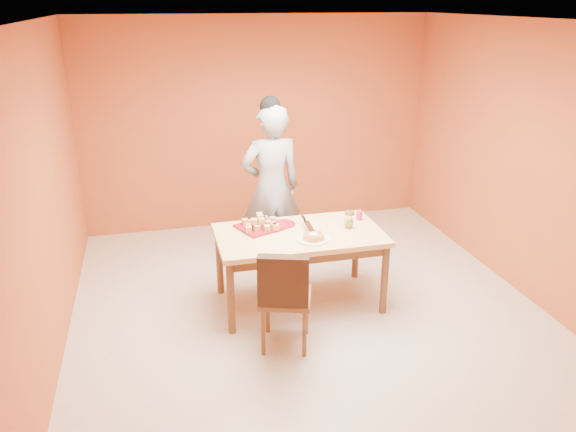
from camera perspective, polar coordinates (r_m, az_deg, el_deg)
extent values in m
plane|color=beige|center=(5.56, 2.22, -9.81)|extent=(5.00, 5.00, 0.00)
plane|color=white|center=(4.77, 2.70, 19.22)|extent=(5.00, 5.00, 0.00)
plane|color=#B75C2A|center=(7.35, -3.10, 9.30)|extent=(4.50, 0.00, 4.50)
plane|color=#B75C2A|center=(4.90, -23.76, 1.34)|extent=(0.00, 5.00, 5.00)
plane|color=#B75C2A|center=(6.01, 23.56, 4.84)|extent=(0.00, 5.00, 5.00)
cube|color=#E8CC79|center=(5.41, 1.18, -1.95)|extent=(1.60, 0.90, 0.05)
cube|color=brown|center=(5.44, 1.17, -2.67)|extent=(1.48, 0.78, 0.10)
cylinder|color=brown|center=(5.11, -5.82, -8.33)|extent=(0.07, 0.07, 0.71)
cylinder|color=brown|center=(5.80, -6.97, -4.61)|extent=(0.07, 0.07, 0.71)
cylinder|color=brown|center=(5.47, 9.77, -6.40)|extent=(0.07, 0.07, 0.71)
cylinder|color=brown|center=(6.12, 6.91, -3.15)|extent=(0.07, 0.07, 0.71)
imported|color=gray|center=(6.16, -1.73, 2.86)|extent=(0.71, 0.49, 1.85)
cube|color=maroon|center=(5.51, -2.96, -1.15)|extent=(0.49, 0.49, 0.02)
cylinder|color=maroon|center=(5.59, -0.47, -0.82)|extent=(0.25, 0.25, 0.01)
cylinder|color=silver|center=(5.25, 2.59, -2.36)|extent=(0.31, 0.31, 0.01)
cylinder|color=gold|center=(5.24, 2.60, -2.08)|extent=(0.21, 0.21, 0.04)
cube|color=silver|center=(5.39, 2.16, -1.05)|extent=(0.07, 0.29, 0.01)
ellipsoid|color=olive|center=(5.52, 6.17, -0.60)|extent=(0.10, 0.08, 0.13)
cylinder|color=#B61B56|center=(5.75, 7.26, 0.05)|extent=(0.08, 0.08, 0.09)
cylinder|color=#3A250F|center=(5.89, 6.26, 0.31)|extent=(0.12, 0.12, 0.03)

